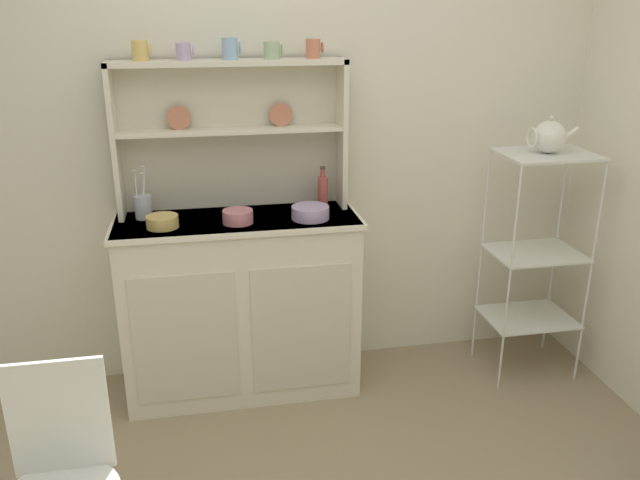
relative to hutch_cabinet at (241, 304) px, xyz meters
The scene contains 16 objects.
wall_back 0.86m from the hutch_cabinet, 46.47° to the left, with size 3.84×0.05×2.50m, color silver.
hutch_cabinet is the anchor object (origin of this frame).
hutch_shelf_unit 0.87m from the hutch_cabinet, 90.00° to the left, with size 1.08×0.18×0.71m.
bakers_rack 1.52m from the hutch_cabinet, ahead, with size 0.45×0.35×1.18m.
wire_chair 1.33m from the hutch_cabinet, 118.61° to the right, with size 0.36×0.36×0.85m.
cup_gold_0 1.26m from the hutch_cabinet, 162.14° to the left, with size 0.08×0.07×0.09m.
cup_lilac_1 1.21m from the hutch_cabinet, 147.56° to the left, with size 0.08×0.07×0.08m.
cup_sky_2 1.21m from the hutch_cabinet, 84.39° to the left, with size 0.08×0.07×0.09m.
cup_sage_3 1.22m from the hutch_cabinet, 31.51° to the left, with size 0.09×0.07×0.08m.
cup_terracotta_4 1.27m from the hutch_cabinet, 17.39° to the left, with size 0.08×0.07×0.09m.
bowl_mixing_large 0.58m from the hutch_cabinet, 167.74° to the right, with size 0.14×0.14×0.05m, color #DBB760.
bowl_floral_medium 0.48m from the hutch_cabinet, 90.00° to the right, with size 0.14×0.14×0.06m, color #D17A84.
bowl_cream_small 0.59m from the hutch_cabinet, 12.26° to the right, with size 0.18×0.18×0.06m, color #B79ECC.
jam_bottle 0.69m from the hutch_cabinet, 11.42° to the left, with size 0.05×0.05×0.21m.
utensil_jar 0.67m from the hutch_cabinet, 169.58° to the left, with size 0.08×0.08×0.25m.
porcelain_teapot 1.70m from the hutch_cabinet, ahead, with size 0.25×0.16×0.18m.
Camera 1 is at (-0.40, -1.54, 1.85)m, focal length 36.28 mm.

